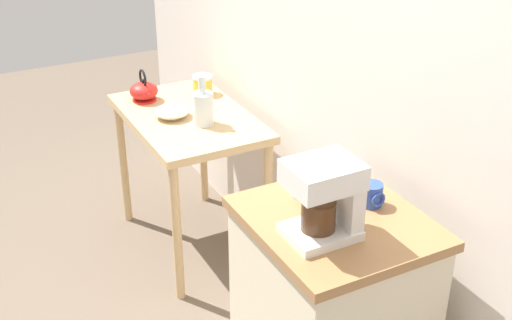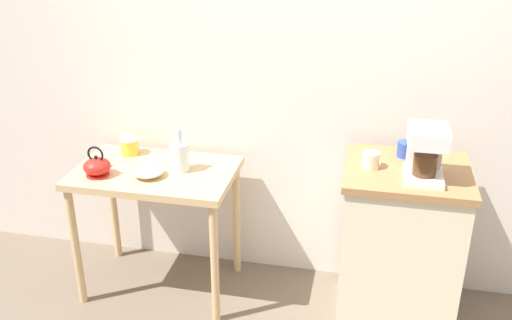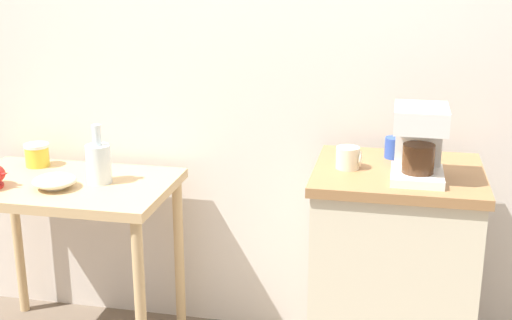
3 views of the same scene
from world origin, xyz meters
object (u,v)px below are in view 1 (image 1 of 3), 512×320
(teakettle, at_px, (144,91))
(coffee_maker, at_px, (328,196))
(mug_blue, at_px, (372,195))
(mug_small_cream, at_px, (302,185))
(glass_carafe_vase, at_px, (203,107))
(canister_enamel, at_px, (203,85))
(bowl_stoneware, at_px, (172,112))

(teakettle, bearing_deg, coffee_maker, 0.95)
(mug_blue, relative_size, mug_small_cream, 0.91)
(teakettle, xyz_separation_m, mug_small_cream, (1.43, 0.09, 0.13))
(glass_carafe_vase, bearing_deg, teakettle, -159.73)
(teakettle, distance_m, coffee_maker, 1.69)
(teakettle, bearing_deg, glass_carafe_vase, 20.27)
(canister_enamel, bearing_deg, coffee_maker, -9.81)
(teakettle, xyz_separation_m, coffee_maker, (1.67, 0.03, 0.23))
(canister_enamel, bearing_deg, mug_blue, -1.74)
(mug_small_cream, bearing_deg, coffee_maker, -13.75)
(mug_small_cream, bearing_deg, glass_carafe_vase, 176.35)
(teakettle, height_order, coffee_maker, coffee_maker)
(canister_enamel, xyz_separation_m, mug_blue, (1.54, -0.05, 0.14))
(bowl_stoneware, bearing_deg, glass_carafe_vase, 36.26)
(glass_carafe_vase, distance_m, mug_blue, 1.19)
(bowl_stoneware, relative_size, teakettle, 0.97)
(glass_carafe_vase, xyz_separation_m, coffee_maker, (1.26, -0.12, 0.20))
(teakettle, bearing_deg, mug_small_cream, 3.52)
(bowl_stoneware, distance_m, teakettle, 0.27)
(canister_enamel, relative_size, coffee_maker, 0.41)
(canister_enamel, bearing_deg, bowl_stoneware, -50.26)
(teakettle, distance_m, canister_enamel, 0.31)
(bowl_stoneware, height_order, glass_carafe_vase, glass_carafe_vase)
(bowl_stoneware, xyz_separation_m, canister_enamel, (-0.22, 0.26, 0.02))
(bowl_stoneware, relative_size, canister_enamel, 1.63)
(teakettle, bearing_deg, bowl_stoneware, 9.81)
(glass_carafe_vase, distance_m, coffee_maker, 1.28)
(bowl_stoneware, xyz_separation_m, mug_blue, (1.33, 0.21, 0.16))
(teakettle, xyz_separation_m, canister_enamel, (0.05, 0.31, -0.00))
(canister_enamel, distance_m, coffee_maker, 1.66)
(bowl_stoneware, relative_size, mug_small_cream, 1.87)
(mug_blue, height_order, mug_small_cream, same)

